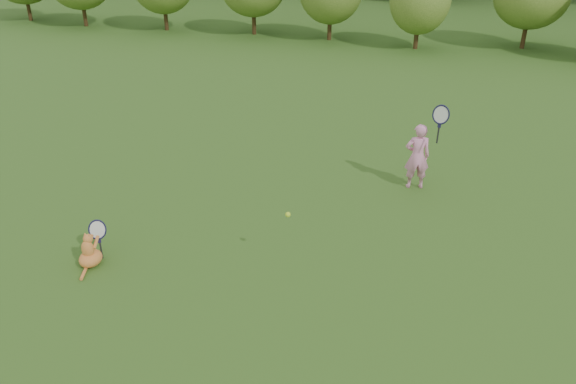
% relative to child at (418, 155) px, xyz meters
% --- Properties ---
extents(ground, '(100.00, 100.00, 0.00)m').
position_rel_child_xyz_m(ground, '(-1.88, -2.77, -0.58)').
color(ground, '#265518').
rests_on(ground, ground).
extents(child, '(0.64, 0.39, 1.66)m').
position_rel_child_xyz_m(child, '(0.00, 0.00, 0.00)').
color(child, pink).
rests_on(child, ground).
extents(cat, '(0.38, 0.71, 0.63)m').
position_rel_child_xyz_m(cat, '(-4.01, -3.27, -0.34)').
color(cat, orange).
rests_on(cat, ground).
extents(tennis_ball, '(0.07, 0.07, 0.07)m').
position_rel_child_xyz_m(tennis_ball, '(-1.51, -2.68, 0.18)').
color(tennis_ball, '#B5D118').
rests_on(tennis_ball, ground).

